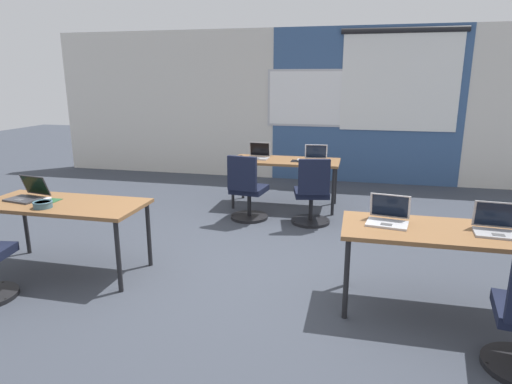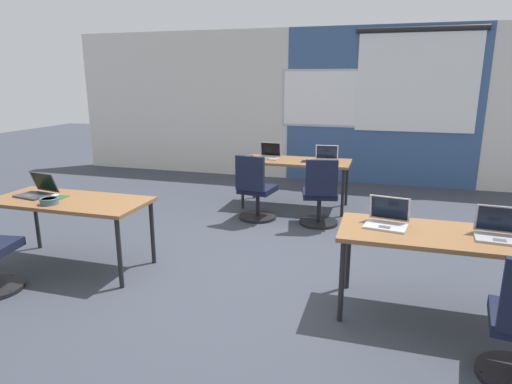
# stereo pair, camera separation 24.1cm
# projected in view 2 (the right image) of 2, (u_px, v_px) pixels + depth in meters

# --- Properties ---
(ground_plane) EXTENTS (24.00, 24.00, 0.00)m
(ground_plane) POSITION_uv_depth(u_px,v_px,m) (253.00, 263.00, 4.67)
(ground_plane) COLOR #383D47
(back_wall_assembly) EXTENTS (10.00, 0.27, 2.80)m
(back_wall_assembly) POSITION_uv_depth(u_px,v_px,m) (321.00, 105.00, 8.19)
(back_wall_assembly) COLOR silver
(back_wall_assembly) RESTS_ON ground
(desk_near_left) EXTENTS (1.60, 0.70, 0.72)m
(desk_near_left) POSITION_uv_depth(u_px,v_px,m) (70.00, 205.00, 4.43)
(desk_near_left) COLOR brown
(desk_near_left) RESTS_ON ground
(desk_near_right) EXTENTS (1.60, 0.70, 0.72)m
(desk_near_right) POSITION_uv_depth(u_px,v_px,m) (442.00, 241.00, 3.46)
(desk_near_right) COLOR brown
(desk_near_right) RESTS_ON ground
(desk_far_center) EXTENTS (1.60, 0.70, 0.72)m
(desk_far_center) POSITION_uv_depth(u_px,v_px,m) (296.00, 164.00, 6.54)
(desk_far_center) COLOR brown
(desk_far_center) RESTS_ON ground
(laptop_near_left_end) EXTENTS (0.38, 0.36, 0.23)m
(laptop_near_left_end) POSITION_uv_depth(u_px,v_px,m) (37.00, 191.00, 4.55)
(laptop_near_left_end) COLOR #333338
(laptop_near_left_end) RESTS_ON desk_near_left
(mousepad_near_left_end) EXTENTS (0.22, 0.19, 0.00)m
(mousepad_near_left_end) POSITION_uv_depth(u_px,v_px,m) (55.00, 197.00, 4.48)
(mousepad_near_left_end) COLOR #23512D
(mousepad_near_left_end) RESTS_ON desk_near_left
(mouse_near_left_end) EXTENTS (0.08, 0.11, 0.03)m
(mouse_near_left_end) POSITION_uv_depth(u_px,v_px,m) (55.00, 196.00, 4.47)
(mouse_near_left_end) COLOR #B2B2B7
(mouse_near_left_end) RESTS_ON mousepad_near_left_end
(laptop_far_right) EXTENTS (0.36, 0.32, 0.23)m
(laptop_far_right) POSITION_uv_depth(u_px,v_px,m) (327.00, 158.00, 6.40)
(laptop_far_right) COLOR silver
(laptop_far_right) RESTS_ON desk_far_center
(mousepad_far_right) EXTENTS (0.22, 0.19, 0.00)m
(mousepad_far_right) POSITION_uv_depth(u_px,v_px,m) (309.00, 162.00, 6.41)
(mousepad_far_right) COLOR black
(mousepad_far_right) RESTS_ON desk_far_center
(mouse_far_right) EXTENTS (0.06, 0.10, 0.03)m
(mouse_far_right) POSITION_uv_depth(u_px,v_px,m) (309.00, 160.00, 6.40)
(mouse_far_right) COLOR silver
(mouse_far_right) RESTS_ON mousepad_far_right
(chair_far_right) EXTENTS (0.52, 0.58, 0.92)m
(chair_far_right) POSITION_uv_depth(u_px,v_px,m) (320.00, 198.00, 5.75)
(chair_far_right) COLOR black
(chair_far_right) RESTS_ON ground
(laptop_far_left) EXTENTS (0.35, 0.29, 0.24)m
(laptop_far_left) POSITION_uv_depth(u_px,v_px,m) (269.00, 155.00, 6.67)
(laptop_far_left) COLOR #9E9EA3
(laptop_far_left) RESTS_ON desk_far_center
(mouse_far_left) EXTENTS (0.08, 0.11, 0.03)m
(mouse_far_left) POSITION_uv_depth(u_px,v_px,m) (251.00, 156.00, 6.76)
(mouse_far_left) COLOR black
(mouse_far_left) RESTS_ON desk_far_center
(chair_far_left) EXTENTS (0.52, 0.56, 0.92)m
(chair_far_left) POSITION_uv_depth(u_px,v_px,m) (255.00, 193.00, 5.99)
(chair_far_left) COLOR black
(chair_far_left) RESTS_ON ground
(laptop_near_right_end) EXTENTS (0.35, 0.29, 0.24)m
(laptop_near_right_end) POSITION_uv_depth(u_px,v_px,m) (499.00, 232.00, 3.33)
(laptop_near_right_end) COLOR #9E9EA3
(laptop_near_right_end) RESTS_ON desk_near_right
(laptop_near_right_inner) EXTENTS (0.37, 0.34, 0.23)m
(laptop_near_right_inner) POSITION_uv_depth(u_px,v_px,m) (387.00, 220.00, 3.62)
(laptop_near_right_inner) COLOR #B7B7BC
(laptop_near_right_inner) RESTS_ON desk_near_right
(snack_bowl) EXTENTS (0.18, 0.18, 0.06)m
(snack_bowl) POSITION_uv_depth(u_px,v_px,m) (49.00, 201.00, 4.24)
(snack_bowl) COLOR #3D6070
(snack_bowl) RESTS_ON desk_near_left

